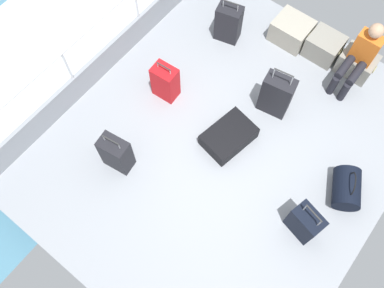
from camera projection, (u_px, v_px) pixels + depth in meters
ground_plane at (226, 144)px, 5.82m from camera, size 4.40×5.20×0.06m
gunwale_port at (110, 56)px, 6.15m from camera, size 0.06×5.20×0.45m
railing_port at (103, 31)px, 5.64m from camera, size 0.04×4.20×1.02m
sea_wake at (54, 34)px, 7.03m from camera, size 12.00×12.00×0.01m
cargo_crate_0 at (291, 31)px, 6.39m from camera, size 0.59×0.49×0.37m
cargo_crate_1 at (324, 46)px, 6.27m from camera, size 0.53×0.44×0.37m
cargo_crate_2 at (357, 64)px, 6.14m from camera, size 0.54×0.39×0.36m
passenger_seated at (360, 56)px, 5.75m from camera, size 0.34×0.66×1.06m
suitcase_0 at (229, 136)px, 5.71m from camera, size 0.61×0.78×0.23m
suitcase_1 at (228, 23)px, 6.30m from camera, size 0.43×0.34×0.75m
suitcase_2 at (165, 82)px, 5.87m from camera, size 0.36×0.27×0.68m
suitcase_3 at (276, 95)px, 5.71m from camera, size 0.46×0.31×0.90m
suitcase_4 at (305, 223)px, 5.06m from camera, size 0.44×0.34×0.70m
suitcase_5 at (116, 154)px, 5.40m from camera, size 0.41×0.29×0.72m
duffel_bag at (347, 188)px, 5.32m from camera, size 0.55×0.62×0.52m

